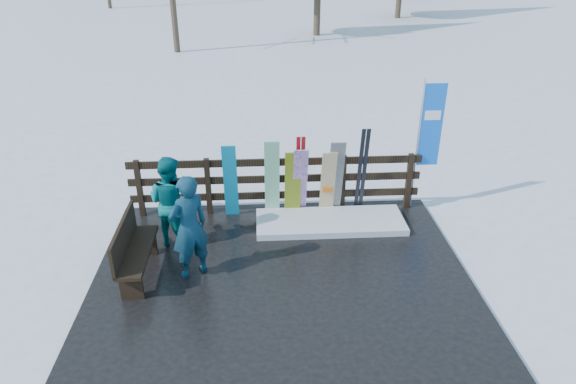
{
  "coord_description": "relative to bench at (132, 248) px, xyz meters",
  "views": [
    {
      "loc": [
        -0.31,
        -6.68,
        5.0
      ],
      "look_at": [
        0.16,
        1.0,
        1.1
      ],
      "focal_mm": 32.0,
      "sensor_mm": 36.0,
      "label": 1
    }
  ],
  "objects": [
    {
      "name": "bench",
      "position": [
        0.0,
        0.0,
        0.0
      ],
      "size": [
        0.41,
        1.5,
        0.97
      ],
      "color": "black",
      "rests_on": "deck"
    },
    {
      "name": "ski_pair_a",
      "position": [
        2.78,
        1.85,
        0.31
      ],
      "size": [
        0.16,
        0.3,
        1.66
      ],
      "color": "#A81418",
      "rests_on": "deck"
    },
    {
      "name": "deck",
      "position": [
        2.33,
        -0.2,
        -0.56
      ],
      "size": [
        6.0,
        5.0,
        0.08
      ],
      "primitive_type": "cube",
      "color": "black",
      "rests_on": "ground"
    },
    {
      "name": "person_back",
      "position": [
        0.49,
        0.95,
        0.31
      ],
      "size": [
        0.99,
        0.91,
        1.64
      ],
      "primitive_type": "imported",
      "rotation": [
        0.0,
        0.0,
        2.69
      ],
      "color": "#07696E",
      "rests_on": "deck"
    },
    {
      "name": "snowboard_4",
      "position": [
        3.45,
        1.78,
        0.27
      ],
      "size": [
        0.28,
        0.38,
        1.58
      ],
      "primitive_type": "cube",
      "rotation": [
        0.23,
        0.0,
        0.0
      ],
      "color": "black",
      "rests_on": "deck"
    },
    {
      "name": "person_front",
      "position": [
        0.92,
        -0.01,
        0.35
      ],
      "size": [
        0.76,
        0.7,
        1.74
      ],
      "primitive_type": "imported",
      "rotation": [
        0.0,
        0.0,
        3.73
      ],
      "color": "#114D5C",
      "rests_on": "deck"
    },
    {
      "name": "fence",
      "position": [
        2.33,
        2.0,
        0.14
      ],
      "size": [
        5.6,
        0.1,
        1.15
      ],
      "color": "black",
      "rests_on": "deck"
    },
    {
      "name": "ground",
      "position": [
        2.33,
        -0.2,
        -0.6
      ],
      "size": [
        700.0,
        700.0,
        0.0
      ],
      "primitive_type": "plane",
      "color": "white",
      "rests_on": "ground"
    },
    {
      "name": "rental_flag",
      "position": [
        5.2,
        2.05,
        1.09
      ],
      "size": [
        0.45,
        0.04,
        2.6
      ],
      "color": "silver",
      "rests_on": "deck"
    },
    {
      "name": "snowboard_0",
      "position": [
        1.48,
        1.78,
        0.26
      ],
      "size": [
        0.26,
        0.3,
        1.54
      ],
      "primitive_type": "cube",
      "rotation": [
        0.18,
        0.0,
        0.0
      ],
      "color": "#0B8EBB",
      "rests_on": "deck"
    },
    {
      "name": "snowboard_2",
      "position": [
        2.64,
        1.78,
        0.18
      ],
      "size": [
        0.31,
        0.29,
        1.38
      ],
      "primitive_type": "cube",
      "rotation": [
        0.19,
        0.0,
        0.0
      ],
      "color": "#D3FA16",
      "rests_on": "deck"
    },
    {
      "name": "snowboard_5",
      "position": [
        3.31,
        1.78,
        0.17
      ],
      "size": [
        0.27,
        0.35,
        1.38
      ],
      "primitive_type": "cube",
      "rotation": [
        0.24,
        0.0,
        0.0
      ],
      "color": "silver",
      "rests_on": "deck"
    },
    {
      "name": "ski_pair_b",
      "position": [
        3.96,
        1.85,
        0.38
      ],
      "size": [
        0.17,
        0.31,
        1.78
      ],
      "color": "black",
      "rests_on": "deck"
    },
    {
      "name": "snowboard_1",
      "position": [
        2.25,
        1.78,
        0.29
      ],
      "size": [
        0.28,
        0.34,
        1.61
      ],
      "primitive_type": "cube",
      "rotation": [
        0.19,
        0.0,
        0.0
      ],
      "color": "white",
      "rests_on": "deck"
    },
    {
      "name": "snowboard_3",
      "position": [
        2.78,
        1.78,
        0.21
      ],
      "size": [
        0.27,
        0.43,
        1.46
      ],
      "primitive_type": "cube",
      "rotation": [
        0.27,
        0.0,
        0.0
      ],
      "color": "white",
      "rests_on": "deck"
    },
    {
      "name": "snow_patch",
      "position": [
        3.32,
        1.4,
        -0.46
      ],
      "size": [
        2.77,
        1.0,
        0.12
      ],
      "primitive_type": "cube",
      "color": "white",
      "rests_on": "deck"
    }
  ]
}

